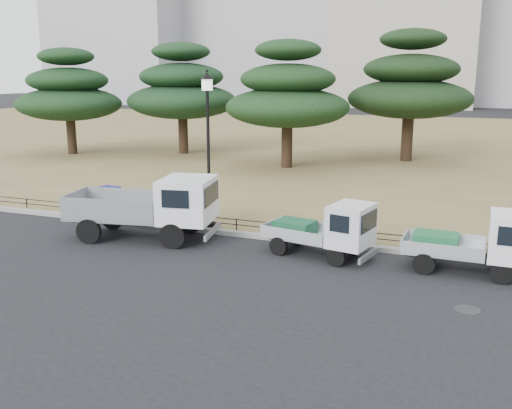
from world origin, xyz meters
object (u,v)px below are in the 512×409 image
at_px(street_lamp, 208,124).
at_px(tarp_pile, 105,202).
at_px(truck_kei_rear, 477,242).
at_px(truck_kei_front, 326,229).
at_px(truck_large, 150,205).

distance_m(street_lamp, tarp_pile, 5.55).
height_order(truck_kei_rear, street_lamp, street_lamp).
xyz_separation_m(truck_kei_front, street_lamp, (-4.50, 1.42, 2.86)).
xyz_separation_m(truck_kei_front, tarp_pile, (-9.07, 1.73, -0.28)).
xyz_separation_m(truck_large, truck_kei_rear, (10.08, 0.31, -0.29)).
relative_size(truck_large, tarp_pile, 2.91).
relative_size(truck_kei_rear, street_lamp, 0.64).
bearing_deg(truck_kei_front, street_lamp, 174.17).
bearing_deg(tarp_pile, street_lamp, -3.89).
relative_size(truck_kei_front, street_lamp, 0.65).
xyz_separation_m(truck_kei_front, truck_kei_rear, (4.21, 0.09, 0.03)).
relative_size(truck_large, street_lamp, 0.96).
distance_m(truck_kei_front, tarp_pile, 9.24).
bearing_deg(street_lamp, truck_kei_rear, -8.68).
distance_m(truck_large, street_lamp, 3.32).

